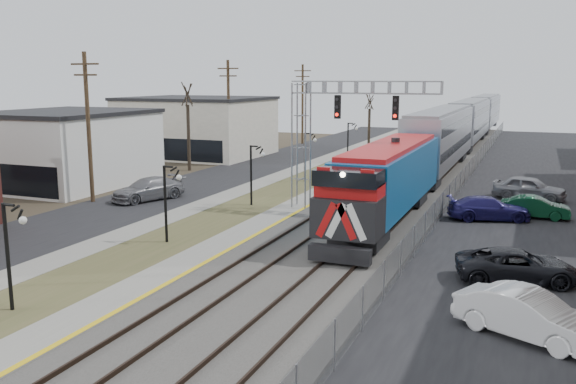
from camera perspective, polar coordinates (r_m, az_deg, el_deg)
The scene contains 21 objects.
street_west at distance 49.83m, azimuth -7.75°, elevation 0.95°, with size 7.00×120.00×0.04m, color black.
sidewalk at distance 47.76m, azimuth -3.06°, elevation 0.64°, with size 2.00×120.00×0.08m, color gray.
grass_median at distance 46.58m, azimuth 0.28°, elevation 0.39°, with size 4.00×120.00×0.06m, color #464A27.
platform at distance 45.55m, azimuth 3.78°, elevation 0.25°, with size 2.00×120.00×0.24m, color gray.
ballast_bed at distance 44.26m, azimuth 9.93°, elevation -0.22°, with size 8.00×120.00×0.20m, color #595651.
platform_edge at distance 45.26m, azimuth 4.84°, elevation 0.33°, with size 0.24×120.00×0.01m, color gold.
track_near at distance 44.68m, azimuth 7.43°, elevation 0.18°, with size 1.58×120.00×0.15m.
track_far at distance 43.95m, azimuth 11.85°, elevation -0.13°, with size 1.58×120.00×0.15m.
train at distance 69.69m, azimuth 15.94°, elevation 5.78°, with size 3.00×85.85×5.33m.
signal_gantry at distance 37.56m, azimuth 3.70°, elevation 6.46°, with size 9.00×1.07×8.15m.
lampposts at distance 31.60m, azimuth -11.11°, elevation -1.08°, with size 0.14×62.14×4.00m.
utility_poles at distance 42.79m, azimuth -18.16°, elevation 5.67°, with size 0.28×80.28×10.00m.
fence at distance 43.47m, azimuth 15.37°, elevation 0.30°, with size 0.04×120.00×1.60m, color gray.
buildings_west at distance 46.89m, azimuth -24.74°, elevation 3.17°, with size 14.00×67.00×7.00m.
bare_trees at distance 53.41m, azimuth -6.82°, elevation 4.52°, with size 12.30×42.30×5.95m.
car_lot_b at distance 21.40m, azimuth 21.55°, elevation -10.74°, with size 1.63×4.69×1.54m, color white.
car_lot_c at distance 26.85m, azimuth 20.68°, elevation -6.56°, with size 2.26×4.91×1.36m, color black.
car_lot_d at distance 37.87m, azimuth 18.28°, elevation -1.52°, with size 1.93×4.75×1.38m, color navy.
car_lot_e at distance 45.11m, azimuth 21.64°, elevation 0.31°, with size 1.92×4.78×1.63m, color gray.
car_lot_f at distance 39.36m, azimuth 22.12°, elevation -1.38°, with size 1.37×3.94×1.30m, color #0B381F.
car_street_b at distance 42.92m, azimuth -12.97°, elevation 0.23°, with size 2.13×5.23×1.52m, color slate.
Camera 1 is at (13.11, -7.53, 8.29)m, focal length 38.00 mm.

